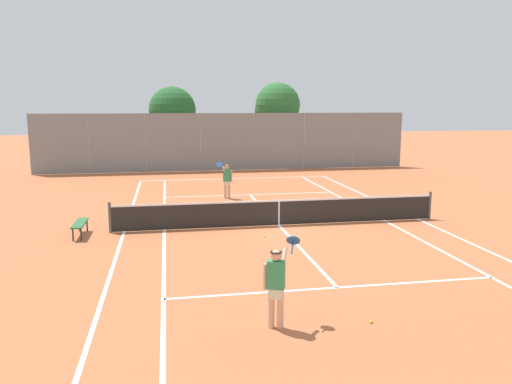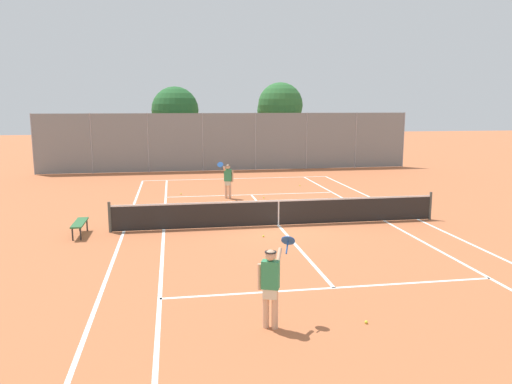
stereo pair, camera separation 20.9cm
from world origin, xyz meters
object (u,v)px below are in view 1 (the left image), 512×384
object	(u,v)px
tennis_net	(279,212)
loose_tennis_ball_1	(371,322)
loose_tennis_ball_2	(298,185)
tree_behind_right	(276,107)
player_far_left	(227,179)
loose_tennis_ball_0	(263,198)
player_near_side	(276,283)
loose_tennis_ball_3	(180,194)
loose_tennis_ball_4	(264,236)
courtside_bench	(80,224)
tree_behind_left	(172,112)

from	to	relation	value
tennis_net	loose_tennis_ball_1	bearing A→B (deg)	-89.93
tennis_net	loose_tennis_ball_2	xyz separation A→B (m)	(3.02, 8.57, -0.48)
tennis_net	tree_behind_right	distance (m)	19.18
player_far_left	loose_tennis_ball_0	bearing A→B (deg)	-8.68
player_near_side	loose_tennis_ball_3	distance (m)	15.41
loose_tennis_ball_1	loose_tennis_ball_4	xyz separation A→B (m)	(-0.85, 6.90, 0.00)
player_far_left	loose_tennis_ball_1	distance (m)	14.13
loose_tennis_ball_0	loose_tennis_ball_4	world-z (taller)	same
loose_tennis_ball_1	tree_behind_right	world-z (taller)	tree_behind_right
tennis_net	courtside_bench	world-z (taller)	tennis_net
player_near_side	loose_tennis_ball_4	size ratio (longest dim) A/B	26.88
player_near_side	loose_tennis_ball_3	world-z (taller)	player_near_side
loose_tennis_ball_1	loose_tennis_ball_2	xyz separation A→B (m)	(3.01, 16.99, 0.00)
player_far_left	loose_tennis_ball_4	bearing A→B (deg)	-86.85
tennis_net	tree_behind_left	distance (m)	19.76
loose_tennis_ball_4	loose_tennis_ball_3	bearing A→B (deg)	106.61
tennis_net	loose_tennis_ball_1	xyz separation A→B (m)	(0.01, -8.42, -0.48)
player_near_side	loose_tennis_ball_2	size ratio (longest dim) A/B	26.88
player_near_side	loose_tennis_ball_2	world-z (taller)	player_near_side
player_far_left	loose_tennis_ball_2	world-z (taller)	player_far_left
loose_tennis_ball_0	tree_behind_left	bearing A→B (deg)	106.01
courtside_bench	tree_behind_left	distance (m)	20.01
loose_tennis_ball_4	loose_tennis_ball_1	bearing A→B (deg)	-83.01
loose_tennis_ball_3	tree_behind_left	distance (m)	12.69
loose_tennis_ball_1	loose_tennis_ball_2	size ratio (longest dim) A/B	1.00
tennis_net	player_far_left	size ratio (longest dim) A/B	6.76
loose_tennis_ball_2	tree_behind_right	xyz separation A→B (m)	(0.88, 9.84, 4.17)
loose_tennis_ball_0	tree_behind_left	distance (m)	14.83
loose_tennis_ball_2	tennis_net	bearing A→B (deg)	-109.42
player_far_left	courtside_bench	xyz separation A→B (m)	(-5.67, -5.90, -0.52)
loose_tennis_ball_2	player_far_left	bearing A→B (deg)	-145.32
loose_tennis_ball_3	courtside_bench	bearing A→B (deg)	-115.61
player_far_left	loose_tennis_ball_3	size ratio (longest dim) A/B	26.88
loose_tennis_ball_4	loose_tennis_ball_2	bearing A→B (deg)	69.07
player_near_side	loose_tennis_ball_4	distance (m)	6.90
tennis_net	loose_tennis_ball_2	size ratio (longest dim) A/B	181.82
loose_tennis_ball_2	player_near_side	bearing A→B (deg)	-106.38
player_far_left	tennis_net	bearing A→B (deg)	-77.69
player_far_left	loose_tennis_ball_2	size ratio (longest dim) A/B	26.88
loose_tennis_ball_0	courtside_bench	distance (m)	9.27
loose_tennis_ball_2	courtside_bench	xyz separation A→B (m)	(-9.92, -8.84, 0.38)
player_near_side	player_far_left	size ratio (longest dim) A/B	1.00
player_near_side	courtside_bench	world-z (taller)	player_near_side
loose_tennis_ball_0	tennis_net	bearing A→B (deg)	-94.72
loose_tennis_ball_3	tree_behind_left	xyz separation A→B (m)	(-0.12, 12.10, 3.82)
player_near_side	loose_tennis_ball_2	bearing A→B (deg)	73.62
loose_tennis_ball_1	loose_tennis_ball_4	bearing A→B (deg)	96.99
player_far_left	loose_tennis_ball_1	bearing A→B (deg)	-84.96
tennis_net	courtside_bench	xyz separation A→B (m)	(-6.90, -0.27, -0.10)
loose_tennis_ball_1	tree_behind_left	distance (m)	28.06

